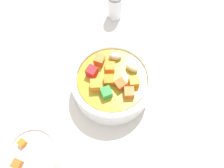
{
  "coord_description": "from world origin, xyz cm",
  "views": [
    {
      "loc": [
        13.51,
        -13.44,
        44.26
      ],
      "look_at": [
        0.0,
        0.0,
        2.93
      ],
      "focal_mm": 36.75,
      "sensor_mm": 36.0,
      "label": 1
    }
  ],
  "objects_px": {
    "side_bowl_small": "(35,154)",
    "pepper_shaker": "(115,4)",
    "soup_bowl_main": "(112,83)",
    "spoon": "(191,114)"
  },
  "relations": [
    {
      "from": "side_bowl_small",
      "to": "soup_bowl_main",
      "type": "bearing_deg",
      "value": 89.55
    },
    {
      "from": "soup_bowl_main",
      "to": "spoon",
      "type": "relative_size",
      "value": 0.91
    },
    {
      "from": "soup_bowl_main",
      "to": "side_bowl_small",
      "type": "xyz_separation_m",
      "value": [
        -0.0,
        -0.19,
        -0.01
      ]
    },
    {
      "from": "soup_bowl_main",
      "to": "spoon",
      "type": "xyz_separation_m",
      "value": [
        0.15,
        0.07,
        -0.03
      ]
    },
    {
      "from": "side_bowl_small",
      "to": "pepper_shaker",
      "type": "bearing_deg",
      "value": 111.89
    },
    {
      "from": "soup_bowl_main",
      "to": "side_bowl_small",
      "type": "relative_size",
      "value": 1.77
    },
    {
      "from": "side_bowl_small",
      "to": "pepper_shaker",
      "type": "distance_m",
      "value": 0.36
    },
    {
      "from": "soup_bowl_main",
      "to": "pepper_shaker",
      "type": "height_order",
      "value": "pepper_shaker"
    },
    {
      "from": "soup_bowl_main",
      "to": "spoon",
      "type": "bearing_deg",
      "value": 26.18
    },
    {
      "from": "soup_bowl_main",
      "to": "pepper_shaker",
      "type": "bearing_deg",
      "value": 133.19
    }
  ]
}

